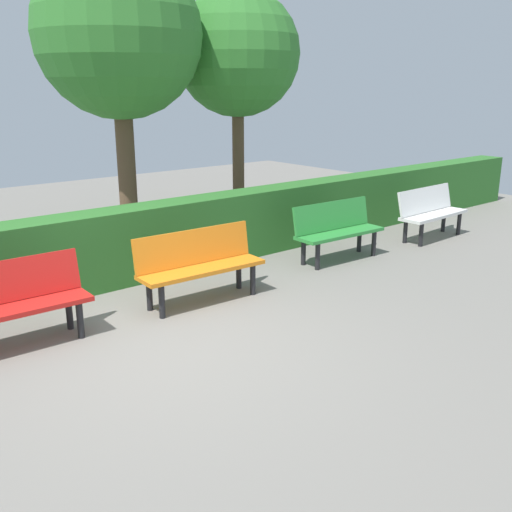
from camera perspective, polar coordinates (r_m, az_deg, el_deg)
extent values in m
plane|color=gray|center=(5.98, -9.14, -8.63)|extent=(21.66, 21.66, 0.00)
cube|color=white|center=(10.29, 17.10, 3.89)|extent=(1.50, 0.47, 0.05)
cube|color=white|center=(10.35, 16.31, 5.34)|extent=(1.49, 0.19, 0.42)
cylinder|color=black|center=(10.77, 19.33, 3.01)|extent=(0.07, 0.07, 0.39)
cylinder|color=black|center=(10.91, 17.96, 3.30)|extent=(0.07, 0.07, 0.39)
cylinder|color=black|center=(9.77, 15.92, 2.02)|extent=(0.07, 0.07, 0.39)
cylinder|color=black|center=(9.93, 14.47, 2.35)|extent=(0.07, 0.07, 0.39)
cube|color=#2D8C38|center=(8.68, 8.28, 2.23)|extent=(1.49, 0.49, 0.05)
cube|color=#2D8C38|center=(8.76, 7.46, 3.96)|extent=(1.48, 0.19, 0.42)
cylinder|color=black|center=(9.05, 11.51, 1.22)|extent=(0.07, 0.07, 0.39)
cylinder|color=black|center=(9.25, 10.13, 1.61)|extent=(0.07, 0.07, 0.39)
cylinder|color=black|center=(8.24, 6.08, -0.05)|extent=(0.07, 0.07, 0.39)
cylinder|color=black|center=(8.45, 4.69, 0.41)|extent=(0.07, 0.07, 0.39)
cube|color=orange|center=(6.92, -5.28, -1.30)|extent=(1.59, 0.49, 0.05)
cube|color=orange|center=(7.01, -6.16, 0.90)|extent=(1.57, 0.17, 0.42)
cylinder|color=black|center=(7.21, -0.32, -2.34)|extent=(0.07, 0.07, 0.39)
cylinder|color=black|center=(7.44, -1.71, -1.75)|extent=(0.07, 0.07, 0.39)
cylinder|color=black|center=(6.57, -9.25, -4.45)|extent=(0.07, 0.07, 0.39)
cylinder|color=black|center=(6.82, -10.44, -3.72)|extent=(0.07, 0.07, 0.39)
cube|color=red|center=(6.13, -23.44, -4.99)|extent=(1.65, 0.46, 0.05)
cylinder|color=black|center=(6.26, -16.91, -6.06)|extent=(0.07, 0.07, 0.39)
cylinder|color=black|center=(6.52, -17.90, -5.23)|extent=(0.07, 0.07, 0.39)
cube|color=#2D6B28|center=(8.00, -10.20, 1.51)|extent=(17.66, 0.52, 0.99)
cylinder|color=brown|center=(10.82, -1.75, 9.42)|extent=(0.22, 0.22, 2.41)
sphere|color=#337A2D|center=(10.76, -1.84, 19.34)|extent=(2.20, 2.20, 2.20)
cylinder|color=brown|center=(9.79, -12.61, 8.60)|extent=(0.29, 0.29, 2.51)
sphere|color=#337A2D|center=(9.74, -13.39, 20.51)|extent=(2.60, 2.60, 2.60)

